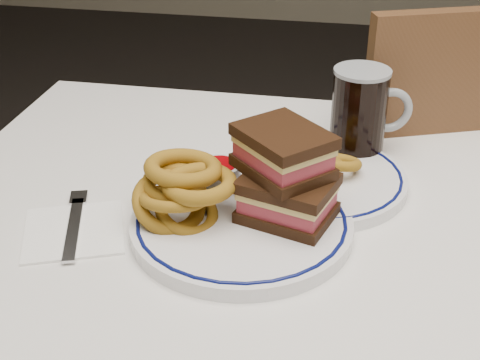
% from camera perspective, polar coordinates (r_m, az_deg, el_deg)
% --- Properties ---
extents(dining_table, '(1.27, 0.87, 0.75)m').
position_cam_1_polar(dining_table, '(0.99, 9.54, -8.86)').
color(dining_table, silver).
rests_on(dining_table, floor).
extents(chair_far, '(0.58, 0.58, 0.96)m').
position_cam_1_polar(chair_far, '(1.47, 16.16, -1.56)').
color(chair_far, '#432B15').
rests_on(chair_far, floor).
extents(main_plate, '(0.30, 0.30, 0.02)m').
position_cam_1_polar(main_plate, '(0.90, 0.12, -3.76)').
color(main_plate, white).
rests_on(main_plate, dining_table).
extents(reuben_sandwich, '(0.15, 0.15, 0.12)m').
position_cam_1_polar(reuben_sandwich, '(0.88, 3.90, 0.44)').
color(reuben_sandwich, black).
rests_on(reuben_sandwich, main_plate).
extents(onion_rings_main, '(0.15, 0.13, 0.11)m').
position_cam_1_polar(onion_rings_main, '(0.89, -5.00, -0.74)').
color(onion_rings_main, brown).
rests_on(onion_rings_main, main_plate).
extents(ketchup_ramekin, '(0.06, 0.06, 0.04)m').
position_cam_1_polar(ketchup_ramekin, '(0.96, -1.76, 0.56)').
color(ketchup_ramekin, silver).
rests_on(ketchup_ramekin, main_plate).
extents(beer_mug, '(0.13, 0.09, 0.15)m').
position_cam_1_polar(beer_mug, '(1.08, 10.26, 5.65)').
color(beer_mug, black).
rests_on(beer_mug, dining_table).
extents(far_plate, '(0.27, 0.27, 0.02)m').
position_cam_1_polar(far_plate, '(1.01, 6.59, 0.14)').
color(far_plate, white).
rests_on(far_plate, dining_table).
extents(onion_rings_far, '(0.11, 0.08, 0.06)m').
position_cam_1_polar(onion_rings_far, '(1.01, 7.39, 1.25)').
color(onion_rings_far, brown).
rests_on(onion_rings_far, far_plate).
extents(napkin_fork, '(0.17, 0.18, 0.01)m').
position_cam_1_polar(napkin_fork, '(0.93, -13.98, -4.10)').
color(napkin_fork, white).
rests_on(napkin_fork, dining_table).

